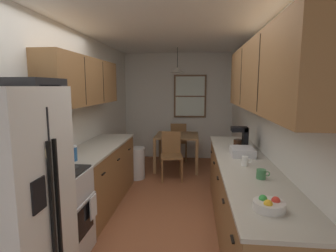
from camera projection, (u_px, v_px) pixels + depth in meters
name	position (u px, v px, depth m)	size (l,w,h in m)	color
ground_plane	(167.00, 201.00, 4.16)	(12.00, 12.00, 0.00)	brown
wall_left	(79.00, 118.00, 4.11)	(0.10, 9.00, 2.55)	silver
wall_right	(261.00, 121.00, 3.84)	(0.10, 9.00, 2.55)	silver
wall_back	(178.00, 106.00, 6.58)	(4.40, 0.10, 2.55)	silver
ceiling_slab	(167.00, 27.00, 3.78)	(4.40, 9.00, 0.08)	white
refrigerator	(8.00, 207.00, 1.98)	(0.73, 0.76, 1.76)	white
stove_range	(54.00, 214.00, 2.73)	(0.66, 0.59, 1.10)	silver
microwave_over_range	(35.00, 97.00, 2.56)	(0.39, 0.58, 0.36)	black
counter_left	(99.00, 175.00, 3.99)	(0.64, 1.97, 0.90)	olive
upper_cabinets_left	(84.00, 82.00, 3.75)	(0.33, 2.05, 0.65)	olive
counter_right	(244.00, 200.00, 3.13)	(0.64, 3.20, 0.90)	olive
upper_cabinets_right	(264.00, 75.00, 2.86)	(0.33, 2.88, 0.75)	olive
dining_table	(177.00, 140.00, 5.74)	(0.90, 0.89, 0.74)	olive
dining_chair_near	(171.00, 153.00, 5.13)	(0.45, 0.45, 0.90)	olive
dining_chair_far	(179.00, 140.00, 6.40)	(0.41, 0.41, 0.90)	olive
pendant_light	(177.00, 70.00, 5.53)	(0.30, 0.30, 0.51)	black
back_window	(190.00, 96.00, 6.45)	(0.77, 0.05, 1.02)	brown
trash_bin	(136.00, 163.00, 5.15)	(0.34, 0.34, 0.60)	silver
storage_canister	(72.00, 153.00, 3.12)	(0.12, 0.12, 0.18)	#265999
dish_towel	(93.00, 207.00, 2.83)	(0.02, 0.16, 0.24)	white
coffee_maker	(241.00, 138.00, 3.69)	(0.22, 0.18, 0.31)	black
mug_by_coffeemaker	(261.00, 174.00, 2.51)	(0.12, 0.09, 0.09)	#3F7F4C
mug_spare	(245.00, 161.00, 2.92)	(0.11, 0.07, 0.11)	white
fruit_bowl	(269.00, 205.00, 1.88)	(0.22, 0.22, 0.09)	silver
dish_rack	(242.00, 152.00, 3.36)	(0.28, 0.34, 0.10)	silver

